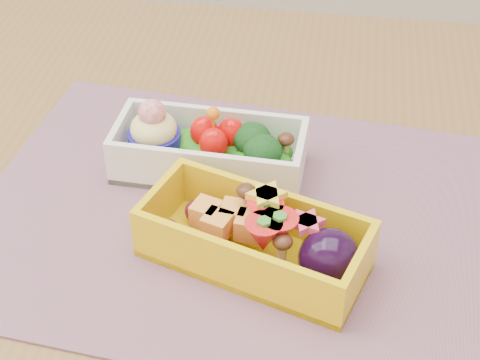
# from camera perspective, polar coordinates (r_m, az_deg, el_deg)

# --- Properties ---
(table) EXTENTS (1.20, 0.80, 0.75)m
(table) POSITION_cam_1_polar(r_m,az_deg,el_deg) (0.78, -2.32, -6.85)
(table) COLOR brown
(table) RESTS_ON ground
(placemat) EXTENTS (0.50, 0.40, 0.00)m
(placemat) POSITION_cam_1_polar(r_m,az_deg,el_deg) (0.69, -0.68, -2.69)
(placemat) COLOR gray
(placemat) RESTS_ON table
(bento_white) EXTENTS (0.19, 0.09, 0.08)m
(bento_white) POSITION_cam_1_polar(r_m,az_deg,el_deg) (0.72, -2.43, 2.34)
(bento_white) COLOR white
(bento_white) RESTS_ON placemat
(bento_yellow) EXTENTS (0.21, 0.14, 0.06)m
(bento_yellow) POSITION_cam_1_polar(r_m,az_deg,el_deg) (0.63, 1.45, -4.51)
(bento_yellow) COLOR yellow
(bento_yellow) RESTS_ON placemat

